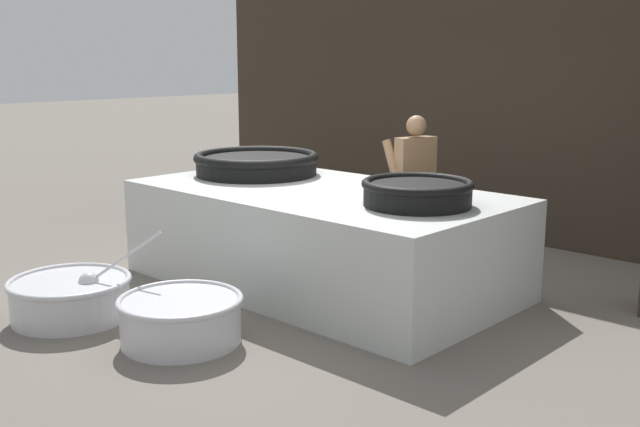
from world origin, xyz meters
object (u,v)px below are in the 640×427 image
(cook, at_px, (414,183))
(prep_bowl_vegetables, at_px, (71,296))
(giant_wok_near, at_px, (256,163))
(giant_wok_far, at_px, (417,192))
(prep_bowl_meat, at_px, (181,317))

(cook, distance_m, prep_bowl_vegetables, 3.65)
(giant_wok_near, bearing_deg, prep_bowl_vegetables, -84.30)
(cook, xyz_separation_m, prep_bowl_vegetables, (-0.96, -3.46, -0.64))
(giant_wok_far, xyz_separation_m, prep_bowl_vegetables, (-1.99, -2.09, -0.85))
(giant_wok_near, height_order, prep_bowl_meat, giant_wok_near)
(cook, relative_size, prep_bowl_vegetables, 1.35)
(prep_bowl_vegetables, bearing_deg, cook, 74.41)
(giant_wok_far, height_order, prep_bowl_vegetables, giant_wok_far)
(cook, height_order, prep_bowl_vegetables, cook)
(giant_wok_near, bearing_deg, prep_bowl_meat, -56.18)
(giant_wok_near, xyz_separation_m, cook, (1.19, 1.16, -0.22))
(giant_wok_far, bearing_deg, prep_bowl_meat, -116.35)
(prep_bowl_vegetables, relative_size, prep_bowl_meat, 1.20)
(giant_wok_near, distance_m, prep_bowl_meat, 2.55)
(giant_wok_near, distance_m, cook, 1.68)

